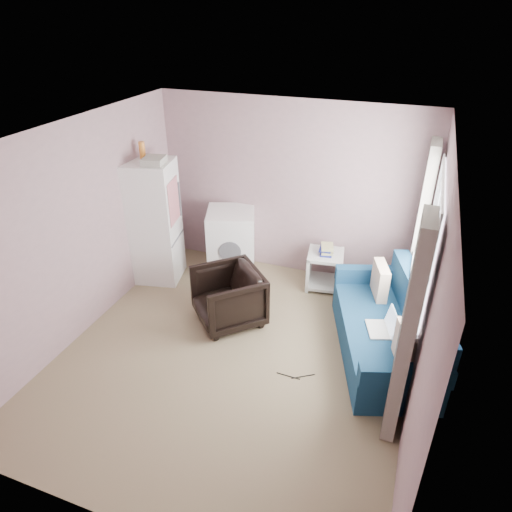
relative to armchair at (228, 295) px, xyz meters
The scene contains 8 objects.
room 1.08m from the armchair, 60.01° to the right, with size 3.84×4.24×2.54m.
armchair is the anchor object (origin of this frame).
fridge 1.59m from the armchair, 154.67° to the left, with size 0.72×0.71×1.98m.
washing_machine 1.28m from the armchair, 111.10° to the left, with size 0.86×0.86×0.95m.
side_table 1.54m from the armchair, 51.74° to the left, with size 0.55×0.55×0.66m.
sofa 1.94m from the armchair, ahead, with size 1.44×2.12×0.87m.
window_dressing 2.21m from the armchair, ahead, with size 0.17×2.62×2.18m.
floor_cables 1.32m from the armchair, 31.89° to the right, with size 0.40×0.16×0.01m.
Camera 1 is at (1.63, -3.69, 3.58)m, focal length 32.00 mm.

